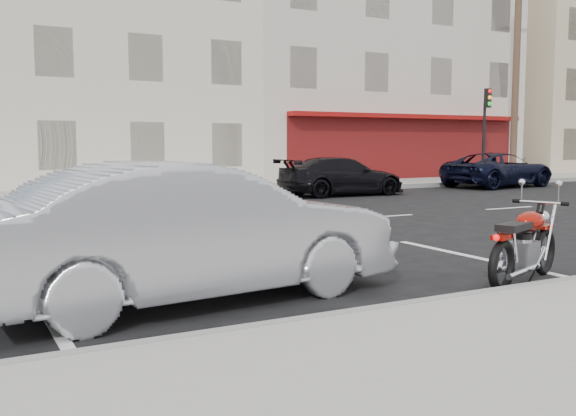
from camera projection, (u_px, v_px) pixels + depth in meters
name	position (u px, v px, depth m)	size (l,w,h in m)	color
ground	(308.00, 222.00, 13.70)	(120.00, 120.00, 0.00)	black
sidewalk_far	(15.00, 197.00, 18.95)	(80.00, 3.40, 0.15)	gray
curb_near	(208.00, 341.00, 5.20)	(80.00, 0.12, 0.16)	gray
curb_far	(21.00, 202.00, 17.46)	(80.00, 0.12, 0.16)	gray
bldg_cream	(69.00, 44.00, 26.45)	(12.00, 12.00, 11.50)	beige
bldg_corner	(335.00, 52.00, 32.53)	(14.00, 12.00, 12.50)	#BEB4A6
bldg_far_east	(539.00, 81.00, 39.69)	(12.00, 12.00, 11.00)	tan
utility_pole	(516.00, 73.00, 28.06)	(1.80, 0.30, 9.00)	#422D1E
traffic_light	(486.00, 122.00, 27.11)	(0.26, 0.30, 3.80)	black
fire_hydrant	(455.00, 170.00, 26.75)	(0.20, 0.20, 0.72)	beige
motorcycle	(545.00, 241.00, 8.17)	(1.83, 0.88, 0.96)	black
sedan_silver	(192.00, 232.00, 6.79)	(1.57, 4.50, 1.48)	#9FA0A6
suv_far	(499.00, 170.00, 24.33)	(2.17, 4.70, 1.31)	black
car_far	(342.00, 176.00, 20.46)	(1.71, 4.21, 1.22)	black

